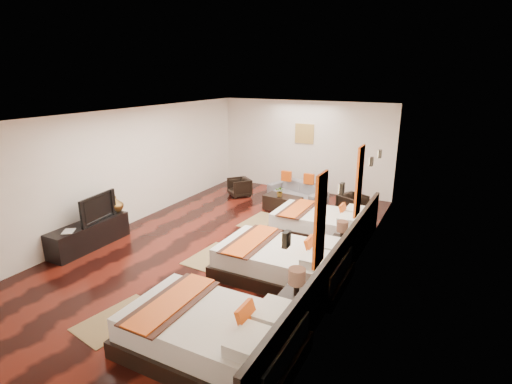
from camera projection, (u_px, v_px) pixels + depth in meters
The scene contains 30 objects.
floor at pixel (224, 245), 8.52m from camera, with size 5.50×9.50×0.01m, color black.
ceiling at pixel (221, 114), 7.70m from camera, with size 5.50×9.50×0.01m, color white.
back_wall at pixel (304, 146), 12.14m from camera, with size 5.50×0.01×2.80m, color silver.
left_wall at pixel (125, 169), 9.32m from camera, with size 0.01×9.50×2.80m, color silver.
right_wall at pixel (355, 202), 6.90m from camera, with size 0.01×9.50×2.80m, color silver.
headboard_panel at pixel (337, 269), 6.51m from camera, with size 0.08×6.60×0.90m, color black.
bed_near at pixel (212, 334), 5.12m from camera, with size 2.34×1.47×0.89m.
bed_mid at pixel (283, 262), 7.08m from camera, with size 2.34×1.47×0.89m.
bed_far at pixel (322, 223), 8.96m from camera, with size 2.15×1.35×0.82m.
nightstand_a at pixel (296, 306), 5.70m from camera, with size 0.47×0.47×0.93m.
nightstand_b at pixel (341, 247), 7.74m from camera, with size 0.42×0.42×0.83m.
jute_mat_near at pixel (118, 319), 5.92m from camera, with size 0.75×1.20×0.01m, color olive.
jute_mat_mid at pixel (213, 257), 7.95m from camera, with size 0.75×1.20×0.01m, color olive.
jute_mat_far at pixel (262, 221), 9.85m from camera, with size 0.75×1.20×0.01m, color olive.
tv_console at pixel (89, 235), 8.34m from camera, with size 0.50×1.80×0.55m, color black.
tv at pixel (95, 207), 8.31m from camera, with size 1.02×0.13×0.59m, color black.
book at pixel (63, 232), 7.76m from camera, with size 0.21×0.29×0.03m, color black.
figurine at pixel (115, 204), 8.88m from camera, with size 0.35×0.35×0.37m, color brown.
sofa at pixel (297, 191), 11.49m from camera, with size 1.80×0.71×0.53m, color slate.
armchair_left at pixel (239, 187), 11.81m from camera, with size 0.59×0.61×0.56m, color black.
armchair_right at pixel (352, 205), 10.19m from camera, with size 0.61×0.63×0.57m, color black.
coffee_table at pixel (283, 203), 10.62m from camera, with size 1.00×0.50×0.40m, color black.
table_plant at pixel (280, 191), 10.49m from camera, with size 0.26×0.22×0.29m, color #24581D.
orange_panel_a at pixel (320, 220), 5.21m from camera, with size 0.04×0.40×1.30m, color #D86014.
orange_panel_b at pixel (359, 181), 7.07m from camera, with size 0.04×0.40×1.30m, color #D86014.
sconce_near at pixel (286, 239), 4.24m from camera, with size 0.07×0.12×0.18m.
sconce_mid at pixel (342, 189), 6.11m from camera, with size 0.07×0.12×0.18m.
sconce_far at pixel (371, 162), 7.98m from camera, with size 0.07×0.12×0.18m.
sconce_lounge at pixel (380, 154), 8.74m from camera, with size 0.07×0.12×0.18m.
gold_artwork at pixel (304, 134), 12.01m from camera, with size 0.60×0.04×0.60m, color #AD873F.
Camera 1 is at (4.22, -6.62, 3.57)m, focal length 27.46 mm.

